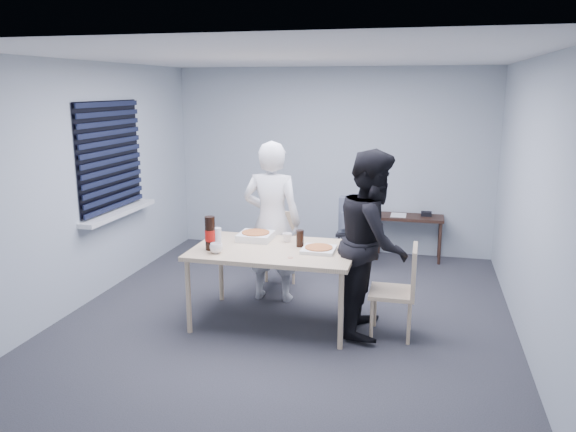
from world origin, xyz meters
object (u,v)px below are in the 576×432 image
(mug_a, at_px, (216,248))
(mug_b, at_px, (287,237))
(stool, at_px, (351,240))
(side_table, at_px, (409,222))
(dining_table, at_px, (274,254))
(chair_right, at_px, (402,285))
(soda_bottle, at_px, (210,234))
(person_white, at_px, (272,222))
(backpack, at_px, (352,215))
(person_black, at_px, (373,242))
(chair_far, at_px, (278,244))

(mug_a, distance_m, mug_b, 0.79)
(stool, height_order, mug_a, mug_a)
(side_table, distance_m, stool, 0.96)
(dining_table, distance_m, chair_right, 1.27)
(side_table, bearing_deg, soda_bottle, -123.96)
(dining_table, bearing_deg, stool, 74.46)
(person_white, height_order, mug_a, person_white)
(person_white, xyz_separation_m, backpack, (0.72, 1.24, -0.16))
(dining_table, height_order, backpack, backpack)
(person_black, height_order, mug_a, person_black)
(person_white, relative_size, stool, 3.53)
(side_table, distance_m, mug_b, 2.55)
(mug_b, bearing_deg, soda_bottle, -145.45)
(stool, distance_m, backpack, 0.33)
(person_white, bearing_deg, person_black, 153.76)
(stool, relative_size, soda_bottle, 1.51)
(person_black, relative_size, backpack, 3.90)
(side_table, height_order, stool, side_table)
(person_white, height_order, mug_b, person_white)
(soda_bottle, bearing_deg, stool, 61.70)
(dining_table, xyz_separation_m, person_black, (0.96, 0.05, 0.17))
(chair_far, relative_size, person_black, 0.50)
(chair_right, relative_size, person_black, 0.50)
(chair_far, bearing_deg, backpack, 46.96)
(dining_table, relative_size, soda_bottle, 4.79)
(dining_table, height_order, mug_a, mug_a)
(stool, height_order, mug_b, mug_b)
(chair_right, relative_size, mug_b, 8.90)
(backpack, bearing_deg, person_black, -90.88)
(chair_far, xyz_separation_m, chair_right, (1.49, -1.08, 0.00))
(stool, relative_size, mug_b, 5.01)
(chair_far, bearing_deg, dining_table, -77.03)
(dining_table, relative_size, side_table, 1.75)
(backpack, bearing_deg, chair_far, -147.46)
(soda_bottle, bearing_deg, dining_table, 18.10)
(dining_table, distance_m, chair_far, 1.09)
(side_table, xyz_separation_m, mug_a, (-1.73, -2.81, 0.29))
(mug_b, bearing_deg, chair_far, 111.34)
(side_table, bearing_deg, backpack, -137.43)
(person_black, xyz_separation_m, soda_bottle, (-1.55, -0.25, 0.05))
(chair_right, xyz_separation_m, mug_b, (-1.18, 0.30, 0.31))
(side_table, bearing_deg, chair_far, -135.07)
(person_white, bearing_deg, mug_b, 125.97)
(chair_far, xyz_separation_m, soda_bottle, (-0.35, -1.24, 0.42))
(mug_a, bearing_deg, dining_table, 30.50)
(chair_far, distance_m, mug_b, 0.90)
(stool, xyz_separation_m, mug_a, (-1.02, -2.17, 0.43))
(side_table, relative_size, backpack, 2.01)
(person_black, relative_size, mug_b, 17.70)
(chair_right, relative_size, soda_bottle, 2.68)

